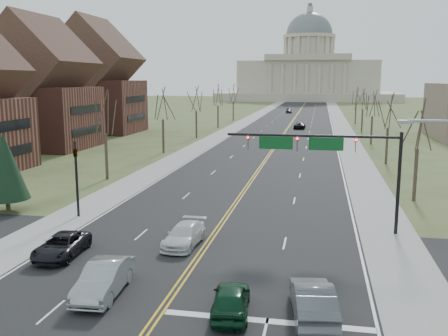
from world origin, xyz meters
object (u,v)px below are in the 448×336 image
at_px(car_sb_inner_second, 184,235).
at_px(car_far_nb, 300,125).
at_px(car_sb_outer_lead, 62,246).
at_px(car_far_sb, 289,110).
at_px(car_sb_inner_lead, 104,279).
at_px(car_nb_inner_lead, 231,299).
at_px(signal_mast, 325,151).
at_px(signal_left, 76,170).
at_px(car_nb_outer_lead, 313,301).

distance_m(car_sb_inner_second, car_far_nb, 80.51).
xyz_separation_m(car_sb_outer_lead, car_far_sb, (5.23, 136.43, 0.16)).
bearing_deg(car_sb_inner_lead, car_nb_inner_lead, -11.39).
height_order(signal_mast, car_far_sb, signal_mast).
height_order(signal_left, car_sb_inner_second, signal_left).
distance_m(car_nb_inner_lead, car_sb_inner_second, 10.12).
bearing_deg(car_sb_inner_second, car_far_sb, 94.19).
height_order(signal_mast, signal_left, signal_mast).
bearing_deg(car_far_nb, car_sb_inner_second, 88.10).
height_order(car_sb_inner_second, car_far_sb, car_far_sb).
distance_m(car_nb_inner_lead, car_sb_outer_lead, 12.80).
xyz_separation_m(signal_left, car_nb_outer_lead, (18.49, -13.81, -2.86)).
relative_size(car_nb_outer_lead, car_sb_outer_lead, 1.05).
bearing_deg(signal_mast, signal_left, 180.00).
bearing_deg(car_sb_inner_lead, signal_left, 117.81).
distance_m(signal_left, car_nb_outer_lead, 23.25).
bearing_deg(car_sb_outer_lead, signal_left, 107.04).
relative_size(signal_left, car_nb_inner_lead, 1.43).
xyz_separation_m(car_nb_inner_lead, car_far_nb, (-0.61, 89.37, -0.00)).
height_order(signal_left, car_sb_outer_lead, signal_left).
relative_size(car_nb_inner_lead, car_far_nb, 0.82).
bearing_deg(car_sb_outer_lead, car_far_sb, 84.02).
relative_size(signal_mast, car_sb_inner_lead, 2.43).
bearing_deg(car_far_sb, car_sb_inner_lead, -94.56).
bearing_deg(car_sb_outer_lead, car_nb_inner_lead, -29.61).
bearing_deg(car_sb_inner_second, car_sb_outer_lead, -150.11).
distance_m(car_sb_outer_lead, car_far_sb, 136.53).
relative_size(car_nb_inner_lead, car_sb_inner_second, 0.88).
bearing_deg(signal_mast, car_sb_outer_lead, -151.43).
relative_size(car_nb_inner_lead, car_sb_inner_lead, 0.84).
height_order(car_nb_inner_lead, car_far_sb, car_far_sb).
xyz_separation_m(car_sb_outer_lead, car_sb_inner_second, (6.83, 3.39, 0.02)).
relative_size(car_nb_outer_lead, car_sb_inner_lead, 1.02).
height_order(signal_left, car_nb_inner_lead, signal_left).
bearing_deg(car_far_sb, car_sb_inner_second, -93.73).
distance_m(signal_mast, car_sb_inner_lead, 17.78).
xyz_separation_m(car_nb_outer_lead, car_far_nb, (-4.32, 89.06, -0.12)).
distance_m(car_nb_inner_lead, car_far_nb, 89.37).
distance_m(signal_mast, car_far_nb, 75.57).
relative_size(signal_left, car_far_sb, 1.23).
distance_m(car_sb_outer_lead, car_far_nb, 84.50).
height_order(signal_mast, car_nb_inner_lead, signal_mast).
height_order(car_nb_inner_lead, car_far_nb, same).
relative_size(signal_left, car_sb_inner_lead, 1.20).
height_order(car_sb_outer_lead, car_far_nb, car_far_nb).
bearing_deg(car_sb_inner_lead, car_sb_inner_second, 72.68).
bearing_deg(car_nb_outer_lead, signal_mast, -99.69).
distance_m(signal_left, car_sb_inner_second, 11.72).
relative_size(car_nb_outer_lead, car_sb_inner_second, 1.07).
bearing_deg(car_nb_outer_lead, car_far_nb, -95.00).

